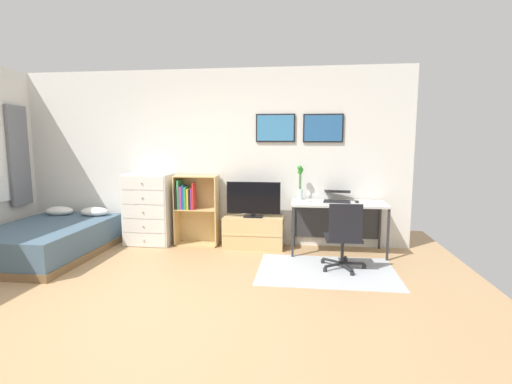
{
  "coord_description": "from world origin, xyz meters",
  "views": [
    {
      "loc": [
        1.48,
        -3.35,
        1.6
      ],
      "look_at": [
        0.85,
        1.5,
        0.94
      ],
      "focal_mm": 26.42,
      "sensor_mm": 36.0,
      "label": 1
    }
  ],
  "objects_px": {
    "bed": "(49,240)",
    "desk": "(338,210)",
    "dresser": "(149,209)",
    "office_chair": "(344,235)",
    "tv_stand": "(254,232)",
    "television": "(253,200)",
    "laptop": "(337,197)",
    "computer_mouse": "(357,201)",
    "bookshelf": "(193,205)",
    "wine_glass": "(309,193)",
    "bamboo_vase": "(300,183)"
  },
  "relations": [
    {
      "from": "dresser",
      "to": "wine_glass",
      "type": "relative_size",
      "value": 6.14
    },
    {
      "from": "dresser",
      "to": "office_chair",
      "type": "bearing_deg",
      "value": -16.6
    },
    {
      "from": "office_chair",
      "to": "laptop",
      "type": "bearing_deg",
      "value": 88.91
    },
    {
      "from": "bed",
      "to": "desk",
      "type": "distance_m",
      "value": 4.14
    },
    {
      "from": "office_chair",
      "to": "computer_mouse",
      "type": "height_order",
      "value": "office_chair"
    },
    {
      "from": "bed",
      "to": "computer_mouse",
      "type": "relative_size",
      "value": 19.0
    },
    {
      "from": "bookshelf",
      "to": "wine_glass",
      "type": "height_order",
      "value": "bookshelf"
    },
    {
      "from": "tv_stand",
      "to": "computer_mouse",
      "type": "relative_size",
      "value": 8.65
    },
    {
      "from": "desk",
      "to": "television",
      "type": "bearing_deg",
      "value": 179.59
    },
    {
      "from": "computer_mouse",
      "to": "laptop",
      "type": "bearing_deg",
      "value": 158.61
    },
    {
      "from": "laptop",
      "to": "dresser",
      "type": "bearing_deg",
      "value": -172.5
    },
    {
      "from": "dresser",
      "to": "bamboo_vase",
      "type": "distance_m",
      "value": 2.38
    },
    {
      "from": "bookshelf",
      "to": "office_chair",
      "type": "xyz_separation_m",
      "value": [
        2.21,
        -0.93,
        -0.17
      ]
    },
    {
      "from": "dresser",
      "to": "laptop",
      "type": "distance_m",
      "value": 2.89
    },
    {
      "from": "tv_stand",
      "to": "desk",
      "type": "relative_size",
      "value": 0.67
    },
    {
      "from": "bed",
      "to": "bookshelf",
      "type": "height_order",
      "value": "bookshelf"
    },
    {
      "from": "laptop",
      "to": "office_chair",
      "type": "bearing_deg",
      "value": -81.83
    },
    {
      "from": "bookshelf",
      "to": "bamboo_vase",
      "type": "distance_m",
      "value": 1.69
    },
    {
      "from": "tv_stand",
      "to": "bamboo_vase",
      "type": "distance_m",
      "value": 1.02
    },
    {
      "from": "tv_stand",
      "to": "bed",
      "type": "bearing_deg",
      "value": -164.49
    },
    {
      "from": "bookshelf",
      "to": "office_chair",
      "type": "relative_size",
      "value": 1.26
    },
    {
      "from": "desk",
      "to": "office_chair",
      "type": "xyz_separation_m",
      "value": [
        0.01,
        -0.85,
        -0.15
      ]
    },
    {
      "from": "computer_mouse",
      "to": "bamboo_vase",
      "type": "distance_m",
      "value": 0.86
    },
    {
      "from": "desk",
      "to": "laptop",
      "type": "height_order",
      "value": "laptop"
    },
    {
      "from": "television",
      "to": "computer_mouse",
      "type": "relative_size",
      "value": 7.76
    },
    {
      "from": "dresser",
      "to": "wine_glass",
      "type": "distance_m",
      "value": 2.49
    },
    {
      "from": "laptop",
      "to": "computer_mouse",
      "type": "relative_size",
      "value": 4.3
    },
    {
      "from": "laptop",
      "to": "bamboo_vase",
      "type": "height_order",
      "value": "bamboo_vase"
    },
    {
      "from": "television",
      "to": "bamboo_vase",
      "type": "xyz_separation_m",
      "value": [
        0.69,
        0.1,
        0.24
      ]
    },
    {
      "from": "tv_stand",
      "to": "office_chair",
      "type": "relative_size",
      "value": 1.05
    },
    {
      "from": "dresser",
      "to": "wine_glass",
      "type": "xyz_separation_m",
      "value": [
        2.46,
        -0.14,
        0.32
      ]
    },
    {
      "from": "desk",
      "to": "laptop",
      "type": "bearing_deg",
      "value": 107.4
    },
    {
      "from": "bed",
      "to": "bookshelf",
      "type": "xyz_separation_m",
      "value": [
        1.85,
        0.83,
        0.39
      ]
    },
    {
      "from": "bookshelf",
      "to": "laptop",
      "type": "relative_size",
      "value": 2.43
    },
    {
      "from": "bed",
      "to": "office_chair",
      "type": "bearing_deg",
      "value": -1.94
    },
    {
      "from": "tv_stand",
      "to": "television",
      "type": "distance_m",
      "value": 0.5
    },
    {
      "from": "television",
      "to": "tv_stand",
      "type": "bearing_deg",
      "value": 90.0
    },
    {
      "from": "tv_stand",
      "to": "television",
      "type": "relative_size",
      "value": 1.11
    },
    {
      "from": "bed",
      "to": "computer_mouse",
      "type": "height_order",
      "value": "computer_mouse"
    },
    {
      "from": "laptop",
      "to": "bamboo_vase",
      "type": "relative_size",
      "value": 0.87
    },
    {
      "from": "bookshelf",
      "to": "television",
      "type": "relative_size",
      "value": 1.34
    },
    {
      "from": "bookshelf",
      "to": "dresser",
      "type": "bearing_deg",
      "value": -174.19
    },
    {
      "from": "dresser",
      "to": "television",
      "type": "bearing_deg",
      "value": -0.25
    },
    {
      "from": "laptop",
      "to": "computer_mouse",
      "type": "xyz_separation_m",
      "value": [
        0.27,
        -0.1,
        -0.05
      ]
    },
    {
      "from": "television",
      "to": "wine_glass",
      "type": "relative_size",
      "value": 4.48
    },
    {
      "from": "dresser",
      "to": "desk",
      "type": "height_order",
      "value": "dresser"
    },
    {
      "from": "television",
      "to": "bamboo_vase",
      "type": "height_order",
      "value": "bamboo_vase"
    },
    {
      "from": "bamboo_vase",
      "to": "wine_glass",
      "type": "xyz_separation_m",
      "value": [
        0.13,
        -0.24,
        -0.11
      ]
    },
    {
      "from": "dresser",
      "to": "tv_stand",
      "type": "bearing_deg",
      "value": 0.52
    },
    {
      "from": "tv_stand",
      "to": "desk",
      "type": "bearing_deg",
      "value": -1.44
    }
  ]
}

